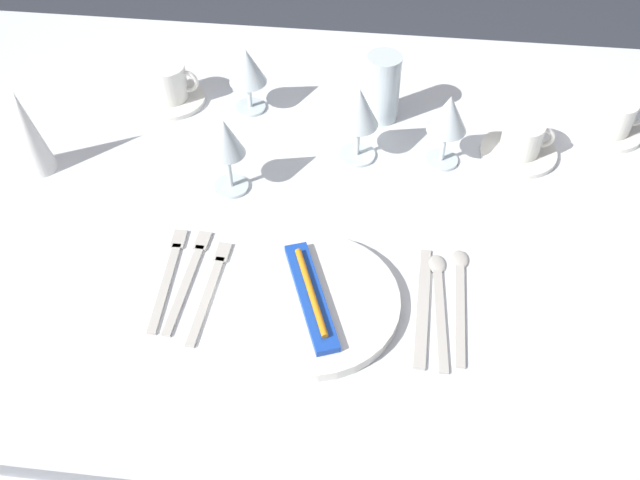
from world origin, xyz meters
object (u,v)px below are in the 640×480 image
at_px(fork_inner, 189,276).
at_px(dinner_knife, 423,308).
at_px(wine_glass_left, 359,111).
at_px(coffee_cup_far, 168,82).
at_px(dinner_plate, 311,302).
at_px(wine_glass_right, 448,117).
at_px(spoon_soup, 439,296).
at_px(coffee_cup_left, 523,137).
at_px(wine_glass_centre, 247,69).
at_px(drink_tumbler, 383,88).
at_px(spoon_dessert, 460,291).
at_px(napkin_folded, 28,132).
at_px(toothbrush_package, 311,295).
at_px(wine_glass_far, 226,141).
at_px(coffee_cup_right, 615,116).
at_px(fork_outer, 211,287).
at_px(fork_salad, 169,274).

bearing_deg(fork_inner, dinner_knife, -3.54).
bearing_deg(wine_glass_left, coffee_cup_far, 161.37).
bearing_deg(dinner_plate, coffee_cup_far, 125.29).
bearing_deg(dinner_plate, wine_glass_right, 61.24).
xyz_separation_m(dinner_knife, spoon_soup, (0.02, 0.03, 0.00)).
relative_size(coffee_cup_left, wine_glass_centre, 0.71).
relative_size(wine_glass_left, drink_tumbler, 1.10).
xyz_separation_m(spoon_dessert, wine_glass_right, (-0.03, 0.31, 0.10)).
relative_size(spoon_dessert, napkin_folded, 1.36).
bearing_deg(drink_tumbler, toothbrush_package, -99.28).
bearing_deg(spoon_soup, dinner_plate, -168.65).
distance_m(spoon_dessert, coffee_cup_left, 0.37).
distance_m(spoon_dessert, wine_glass_left, 0.37).
distance_m(toothbrush_package, coffee_cup_far, 0.60).
relative_size(wine_glass_right, wine_glass_far, 0.98).
height_order(toothbrush_package, drink_tumbler, drink_tumbler).
bearing_deg(toothbrush_package, coffee_cup_left, 49.25).
relative_size(coffee_cup_far, wine_glass_far, 0.68).
distance_m(fork_inner, wine_glass_far, 0.24).
height_order(coffee_cup_right, wine_glass_centre, wine_glass_centre).
xyz_separation_m(fork_inner, spoon_dessert, (0.43, 0.02, -0.00)).
distance_m(dinner_plate, fork_outer, 0.16).
relative_size(fork_inner, coffee_cup_far, 2.11).
relative_size(fork_outer, fork_inner, 0.97).
bearing_deg(fork_inner, dinner_plate, -9.90).
relative_size(dinner_knife, drink_tumbler, 1.68).
distance_m(coffee_cup_far, napkin_folded, 0.30).
xyz_separation_m(fork_inner, drink_tumbler, (0.28, 0.45, 0.07)).
bearing_deg(fork_outer, coffee_cup_right, 34.30).
height_order(toothbrush_package, wine_glass_left, wine_glass_left).
xyz_separation_m(toothbrush_package, spoon_soup, (0.20, 0.04, -0.02)).
xyz_separation_m(dinner_knife, coffee_cup_right, (0.35, 0.47, 0.04)).
bearing_deg(wine_glass_right, fork_salad, -142.84).
distance_m(dinner_plate, dinner_knife, 0.17).
bearing_deg(napkin_folded, wine_glass_left, 9.76).
relative_size(dinner_knife, coffee_cup_far, 2.26).
bearing_deg(wine_glass_centre, wine_glass_far, -88.02).
relative_size(coffee_cup_far, drink_tumbler, 0.74).
xyz_separation_m(coffee_cup_left, wine_glass_far, (-0.52, -0.15, 0.06)).
relative_size(wine_glass_centre, drink_tumbler, 0.98).
bearing_deg(toothbrush_package, dinner_plate, 107.35).
xyz_separation_m(fork_salad, wine_glass_far, (0.06, 0.22, 0.10)).
bearing_deg(drink_tumbler, dinner_knife, -79.15).
distance_m(fork_outer, wine_glass_left, 0.41).
height_order(wine_glass_right, drink_tumbler, wine_glass_right).
bearing_deg(wine_glass_left, drink_tumbler, 73.45).
bearing_deg(drink_tumbler, napkin_folded, -159.83).
relative_size(spoon_dessert, drink_tumbler, 1.65).
height_order(fork_salad, spoon_dessert, spoon_dessert).
relative_size(fork_salad, coffee_cup_right, 2.22).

